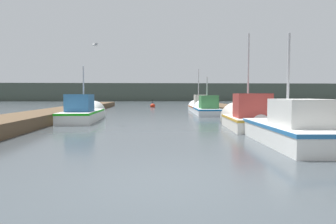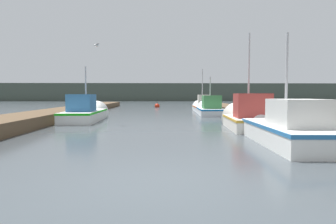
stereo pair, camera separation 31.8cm
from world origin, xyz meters
name	(u,v)px [view 1 (the left image)]	position (x,y,z in m)	size (l,w,h in m)	color
ground_plane	(169,183)	(0.00, 0.00, 0.00)	(200.00, 200.00, 0.00)	#3D4449
dock_left	(62,113)	(-6.40, 16.00, 0.27)	(2.48, 40.00, 0.54)	brown
dock_right	(244,112)	(6.40, 16.00, 0.27)	(2.48, 40.00, 0.54)	brown
distant_shore_ridge	(152,92)	(0.00, 72.71, 2.10)	(120.00, 16.00, 4.20)	#424C42
fishing_boat_0	(282,127)	(4.02, 4.54, 0.44)	(2.02, 5.90, 3.93)	silver
fishing_boat_1	(246,118)	(4.04, 8.38, 0.45)	(2.11, 4.71, 4.77)	silver
fishing_boat_2	(85,112)	(-4.13, 12.64, 0.47)	(1.74, 6.19, 3.62)	silver
fishing_boat_3	(206,109)	(3.98, 17.74, 0.43)	(2.05, 5.59, 3.43)	silver
fishing_boat_4	(198,107)	(4.09, 22.50, 0.40)	(1.70, 5.96, 4.28)	silver
mooring_piling_0	(206,105)	(5.11, 24.16, 0.50)	(0.32, 0.32, 0.99)	#473523
mooring_piling_1	(318,121)	(5.20, 4.49, 0.63)	(0.35, 0.35, 1.24)	#473523
channel_buoy	(153,106)	(-0.04, 30.67, 0.17)	(0.58, 0.58, 1.08)	red
seagull_lead	(95,45)	(-3.08, 10.32, 3.98)	(0.39, 0.53, 0.12)	white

